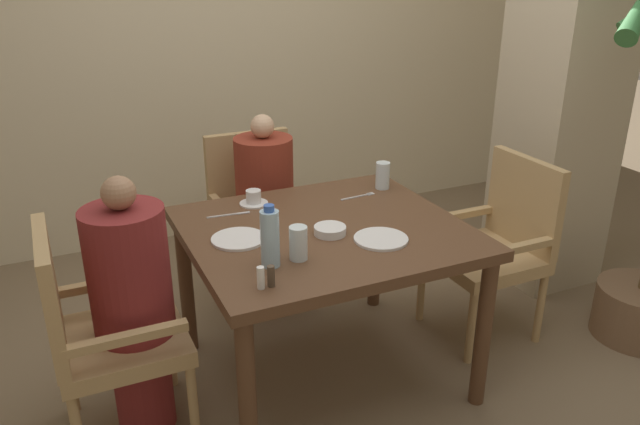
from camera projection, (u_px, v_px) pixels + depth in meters
name	position (u px, v px, depth m)	size (l,w,h in m)	color
ground_plane	(325.00, 372.00, 3.04)	(16.00, 16.00, 0.00)	#7A664C
wall_back	(201.00, 34.00, 4.14)	(8.00, 0.06, 2.80)	beige
pillar_stone	(568.00, 58.00, 3.51)	(0.53, 0.53, 2.70)	#BCAD8E
dining_table	(325.00, 247.00, 2.78)	(1.20, 1.08, 0.77)	brown
chair_left_side	(98.00, 328.00, 2.46)	(0.50, 0.50, 0.94)	tan
diner_in_left_chair	(133.00, 306.00, 2.49)	(0.32, 0.32, 1.13)	maroon
chair_far_side	(257.00, 209.00, 3.62)	(0.50, 0.50, 0.94)	tan
diner_in_far_chair	(265.00, 209.00, 3.49)	(0.32, 0.32, 1.11)	maroon
chair_right_side	(498.00, 240.00, 3.23)	(0.50, 0.50, 0.94)	tan
plate_main_left	(238.00, 239.00, 2.62)	(0.23, 0.23, 0.01)	white
plate_main_right	(381.00, 239.00, 2.62)	(0.23, 0.23, 0.01)	white
teacup_with_saucer	(254.00, 199.00, 2.99)	(0.14, 0.14, 0.07)	white
bowl_small	(330.00, 230.00, 2.67)	(0.14, 0.14, 0.04)	white
water_bottle	(270.00, 238.00, 2.36)	(0.07, 0.07, 0.25)	#A3C6DB
glass_tall_near	(298.00, 243.00, 2.43)	(0.07, 0.07, 0.14)	silver
glass_tall_mid	(383.00, 175.00, 3.19)	(0.07, 0.07, 0.14)	silver
salt_shaker	(261.00, 278.00, 2.23)	(0.03, 0.03, 0.09)	white
pepper_shaker	(271.00, 276.00, 2.24)	(0.03, 0.03, 0.08)	#4C3D2D
fork_beside_plate	(361.00, 196.00, 3.10)	(0.19, 0.03, 0.00)	silver
knife_beside_plate	(231.00, 215.00, 2.88)	(0.20, 0.03, 0.00)	silver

